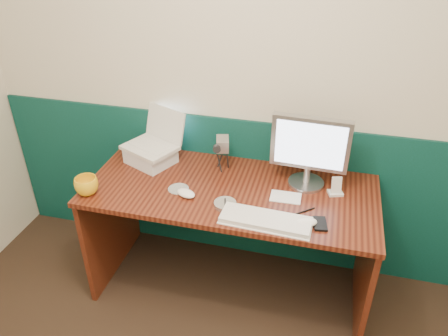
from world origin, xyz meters
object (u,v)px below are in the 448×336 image
(mug, at_px, (87,186))
(laptop, at_px, (148,131))
(desk, at_px, (230,240))
(camcorder, at_px, (223,153))
(monitor, at_px, (309,152))
(keyboard, at_px, (266,221))

(mug, bearing_deg, laptop, 62.92)
(desk, relative_size, laptop, 5.39)
(desk, bearing_deg, camcorder, 116.75)
(desk, xyz_separation_m, laptop, (-0.54, 0.16, 0.59))
(monitor, distance_m, mug, 1.21)
(mug, relative_size, camcorder, 0.57)
(keyboard, xyz_separation_m, mug, (-0.98, 0.01, 0.04))
(keyboard, bearing_deg, mug, -177.83)
(keyboard, bearing_deg, desk, 136.10)
(monitor, bearing_deg, mug, -158.30)
(monitor, height_order, keyboard, monitor)
(laptop, height_order, keyboard, laptop)
(desk, height_order, monitor, monitor)
(monitor, bearing_deg, keyboard, -108.95)
(desk, height_order, laptop, laptop)
(keyboard, relative_size, camcorder, 2.01)
(desk, bearing_deg, mug, -161.96)
(desk, bearing_deg, keyboard, -46.75)
(keyboard, relative_size, mug, 3.53)
(laptop, height_order, mug, laptop)
(camcorder, bearing_deg, laptop, 169.22)
(desk, relative_size, mug, 12.70)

